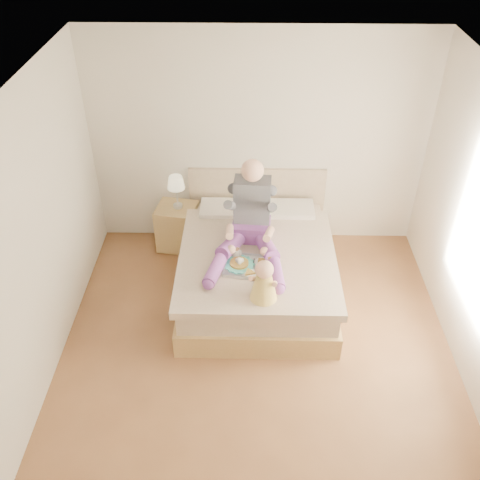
{
  "coord_description": "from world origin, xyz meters",
  "views": [
    {
      "loc": [
        -0.1,
        -3.66,
        4.2
      ],
      "look_at": [
        -0.19,
        0.87,
        0.82
      ],
      "focal_mm": 40.0,
      "sensor_mm": 36.0,
      "label": 1
    }
  ],
  "objects_px": {
    "bed": "(257,264)",
    "baby": "(264,283)",
    "adult": "(250,223)",
    "tray": "(249,265)",
    "nightstand": "(178,227)"
  },
  "relations": [
    {
      "from": "bed",
      "to": "tray",
      "type": "xyz_separation_m",
      "value": [
        -0.09,
        -0.41,
        0.33
      ]
    },
    {
      "from": "adult",
      "to": "tray",
      "type": "height_order",
      "value": "adult"
    },
    {
      "from": "bed",
      "to": "nightstand",
      "type": "bearing_deg",
      "value": 142.84
    },
    {
      "from": "bed",
      "to": "adult",
      "type": "relative_size",
      "value": 1.8
    },
    {
      "from": "bed",
      "to": "baby",
      "type": "height_order",
      "value": "baby"
    },
    {
      "from": "bed",
      "to": "baby",
      "type": "relative_size",
      "value": 4.88
    },
    {
      "from": "adult",
      "to": "tray",
      "type": "relative_size",
      "value": 2.17
    },
    {
      "from": "bed",
      "to": "baby",
      "type": "bearing_deg",
      "value": -86.16
    },
    {
      "from": "nightstand",
      "to": "tray",
      "type": "relative_size",
      "value": 1.05
    },
    {
      "from": "bed",
      "to": "nightstand",
      "type": "xyz_separation_m",
      "value": [
        -1.0,
        0.76,
        -0.03
      ]
    },
    {
      "from": "tray",
      "to": "adult",
      "type": "bearing_deg",
      "value": 96.61
    },
    {
      "from": "baby",
      "to": "tray",
      "type": "bearing_deg",
      "value": 128.52
    },
    {
      "from": "nightstand",
      "to": "adult",
      "type": "height_order",
      "value": "adult"
    },
    {
      "from": "bed",
      "to": "adult",
      "type": "bearing_deg",
      "value": -173.44
    },
    {
      "from": "bed",
      "to": "tray",
      "type": "height_order",
      "value": "bed"
    }
  ]
}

